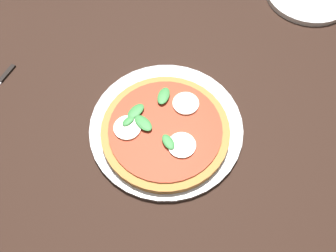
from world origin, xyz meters
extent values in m
plane|color=#2D2B28|center=(0.00, 0.00, 0.00)|extent=(6.00, 6.00, 0.00)
cube|color=black|center=(0.00, 0.00, 0.70)|extent=(1.47, 1.16, 0.04)
cube|color=black|center=(0.66, -0.50, 0.34)|extent=(0.07, 0.07, 0.68)
cylinder|color=silver|center=(0.00, 0.05, 0.73)|extent=(0.34, 0.34, 0.01)
cylinder|color=#C6843F|center=(0.00, 0.07, 0.74)|extent=(0.28, 0.28, 0.02)
cylinder|color=#B7381E|center=(0.00, 0.07, 0.75)|extent=(0.25, 0.25, 0.00)
cylinder|color=#F4EACC|center=(0.08, 0.08, 0.76)|extent=(0.06, 0.06, 0.00)
cylinder|color=#F4EACC|center=(-0.04, 0.11, 0.76)|extent=(0.06, 0.06, 0.00)
cylinder|color=#F4EACC|center=(-0.04, 0.01, 0.76)|extent=(0.06, 0.06, 0.00)
ellipsoid|color=#337F38|center=(0.08, 0.07, 0.76)|extent=(0.03, 0.03, 0.00)
ellipsoid|color=#337F38|center=(0.05, 0.07, 0.76)|extent=(0.05, 0.05, 0.00)
ellipsoid|color=#337F38|center=(-0.01, 0.11, 0.76)|extent=(0.04, 0.04, 0.00)
ellipsoid|color=#337F38|center=(0.01, -0.01, 0.76)|extent=(0.03, 0.05, 0.00)
ellipsoid|color=#337F38|center=(0.07, 0.04, 0.76)|extent=(0.05, 0.05, 0.00)
cube|color=black|center=(0.41, -0.06, 0.72)|extent=(0.03, 0.06, 0.01)
camera|label=1|loc=(-0.04, 0.41, 1.39)|focal=35.79mm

